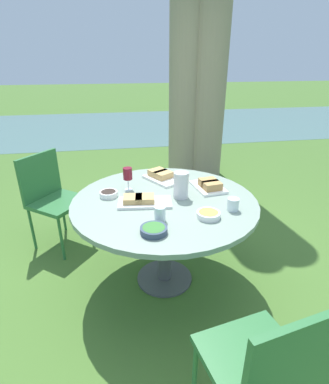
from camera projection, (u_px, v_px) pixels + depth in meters
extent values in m
plane|color=#446B2B|center=(164.00, 278.00, 2.49)|extent=(40.00, 40.00, 0.00)
cube|color=#4C706B|center=(126.00, 126.00, 7.95)|extent=(40.00, 4.30, 0.01)
cylinder|color=gray|center=(210.00, 19.00, 3.86)|extent=(0.56, 0.56, 4.25)
cylinder|color=gray|center=(186.00, 12.00, 3.76)|extent=(0.43, 0.43, 4.39)
cylinder|color=#4C4C51|center=(164.00, 277.00, 2.49)|extent=(0.45, 0.45, 0.02)
cylinder|color=#4C4C51|center=(164.00, 242.00, 2.34)|extent=(0.11, 0.11, 0.68)
cylinder|color=gray|center=(164.00, 202.00, 2.20)|extent=(1.35, 1.35, 0.03)
cube|color=#2D6B38|center=(59.00, 202.00, 2.77)|extent=(0.60, 0.60, 0.04)
cube|color=#2D6B38|center=(40.00, 176.00, 2.76)|extent=(0.29, 0.37, 0.42)
cylinder|color=#2D6B38|center=(61.00, 239.00, 2.64)|extent=(0.03, 0.03, 0.43)
cylinder|color=#2D6B38|center=(91.00, 220.00, 2.95)|extent=(0.03, 0.03, 0.43)
cylinder|color=#2D6B38|center=(32.00, 229.00, 2.79)|extent=(0.03, 0.03, 0.43)
cylinder|color=#2D6B38|center=(63.00, 212.00, 3.11)|extent=(0.03, 0.03, 0.43)
cube|color=#2D6B38|center=(255.00, 360.00, 1.33)|extent=(0.51, 0.50, 0.04)
cube|color=#2D6B38|center=(296.00, 364.00, 1.07)|extent=(0.44, 0.11, 0.42)
cylinder|color=#2D6B38|center=(259.00, 349.00, 1.65)|extent=(0.03, 0.03, 0.43)
cylinder|color=#2D6B38|center=(195.00, 372.00, 1.52)|extent=(0.03, 0.03, 0.43)
cylinder|color=silver|center=(181.00, 185.00, 2.18)|extent=(0.11, 0.11, 0.20)
cone|color=silver|center=(188.00, 174.00, 2.16)|extent=(0.03, 0.03, 0.02)
cylinder|color=silver|center=(129.00, 189.00, 2.35)|extent=(0.06, 0.06, 0.01)
cylinder|color=silver|center=(128.00, 184.00, 2.33)|extent=(0.01, 0.01, 0.08)
cylinder|color=maroon|center=(128.00, 174.00, 2.29)|extent=(0.07, 0.07, 0.09)
cube|color=white|center=(145.00, 202.00, 2.12)|extent=(0.39, 0.23, 0.02)
cube|color=tan|center=(133.00, 199.00, 2.10)|extent=(0.14, 0.13, 0.04)
cube|color=tan|center=(145.00, 199.00, 2.11)|extent=(0.14, 0.13, 0.04)
cube|color=white|center=(163.00, 179.00, 2.53)|extent=(0.35, 0.39, 0.02)
cube|color=tan|center=(158.00, 172.00, 2.57)|extent=(0.18, 0.17, 0.05)
cube|color=tan|center=(163.00, 175.00, 2.52)|extent=(0.18, 0.17, 0.05)
cube|color=white|center=(208.00, 187.00, 2.37)|extent=(0.25, 0.32, 0.02)
cube|color=#B2844C|center=(212.00, 186.00, 2.30)|extent=(0.15, 0.12, 0.06)
cube|color=#B2844C|center=(208.00, 183.00, 2.36)|extent=(0.15, 0.12, 0.06)
cylinder|color=white|center=(208.00, 215.00, 1.94)|extent=(0.15, 0.15, 0.04)
cylinder|color=#E0C147|center=(208.00, 213.00, 1.93)|extent=(0.13, 0.13, 0.02)
cylinder|color=#334256|center=(154.00, 230.00, 1.77)|extent=(0.16, 0.16, 0.04)
cylinder|color=#387533|center=(154.00, 228.00, 1.76)|extent=(0.13, 0.13, 0.02)
cylinder|color=white|center=(109.00, 194.00, 2.23)|extent=(0.13, 0.13, 0.04)
cylinder|color=#2D231E|center=(108.00, 193.00, 2.23)|extent=(0.11, 0.11, 0.02)
cylinder|color=silver|center=(233.00, 204.00, 2.02)|extent=(0.08, 0.08, 0.09)
cylinder|color=silver|center=(160.00, 214.00, 1.89)|extent=(0.07, 0.07, 0.10)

